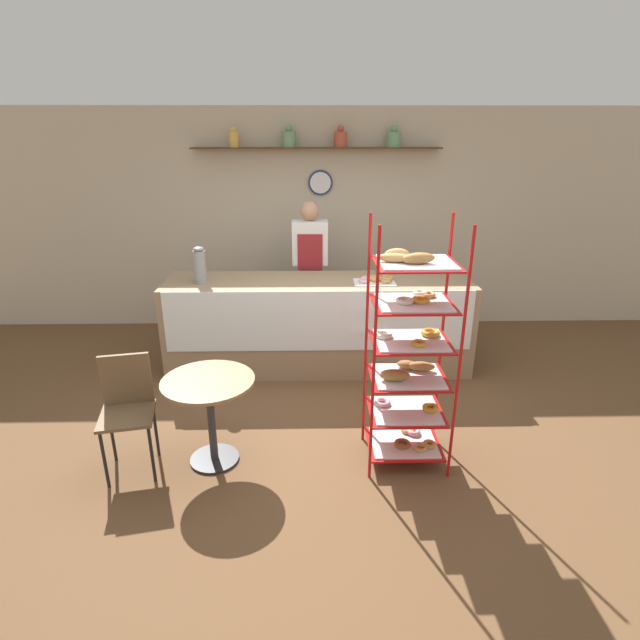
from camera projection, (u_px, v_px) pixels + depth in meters
ground_plane at (321, 424)px, 4.39m from camera, size 14.00×14.00×0.00m
back_wall at (317, 220)px, 6.27m from camera, size 10.00×0.30×2.70m
display_counter at (319, 324)px, 5.33m from camera, size 3.18×0.77×0.97m
pastry_rack at (409, 354)px, 3.65m from camera, size 0.61×0.51×1.88m
person_worker at (310, 269)px, 5.69m from camera, size 0.39×0.23×1.71m
cafe_table at (210, 401)px, 3.73m from camera, size 0.69×0.69×0.70m
cafe_chair at (127, 401)px, 3.68m from camera, size 0.45×0.45×0.89m
coffee_carafe at (200, 265)px, 5.01m from camera, size 0.12×0.12×0.38m
donut_tray_counter at (375, 280)px, 5.09m from camera, size 0.42×0.29×0.05m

